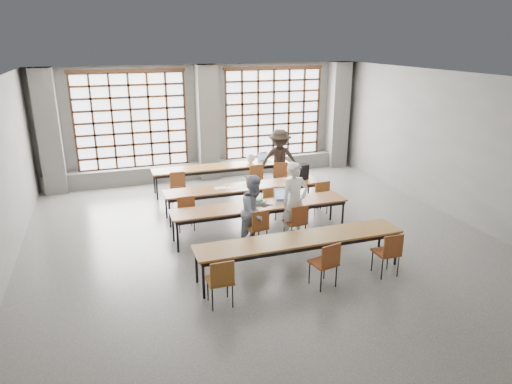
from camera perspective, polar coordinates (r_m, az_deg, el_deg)
floor at (r=9.98m, az=1.04°, el=-6.45°), size 11.00×11.00×0.00m
ceiling at (r=9.07m, az=1.17°, el=13.99°), size 11.00×11.00×0.00m
wall_back at (r=14.55m, az=-6.34°, el=8.74°), size 10.00×0.00×10.00m
wall_front at (r=4.97m, az=23.77°, el=-13.27°), size 10.00×0.00×10.00m
wall_right at (r=11.98m, az=24.31°, el=5.03°), size 0.00×11.00×11.00m
column_left at (r=14.01m, az=-24.45°, el=6.80°), size 0.60×0.55×3.50m
column_mid at (r=14.28m, az=-6.09°, el=8.56°), size 0.60×0.55×3.50m
column_right at (r=15.87m, az=10.16°, el=9.39°), size 0.60×0.55×3.50m
window_left at (r=14.14m, az=-15.32°, el=8.52°), size 3.32×0.12×3.00m
window_right at (r=15.08m, az=2.19°, el=9.77°), size 3.32×0.12×3.00m
sill_ledge at (r=14.69m, az=-5.96°, el=2.84°), size 9.80×0.35×0.50m
desk_row_a at (r=13.28m, az=-4.29°, el=3.03°), size 4.00×0.70×0.73m
desk_row_b at (r=11.43m, az=-1.50°, el=0.45°), size 4.00×0.70×0.73m
desk_row_c at (r=10.16m, az=0.58°, el=-1.93°), size 4.00×0.70×0.73m
desk_row_d at (r=8.56m, az=5.61°, el=-6.12°), size 4.00×0.70×0.73m
chair_back_left at (r=12.46m, az=-9.80°, el=1.12°), size 0.44×0.45×0.88m
chair_back_mid at (r=12.96m, az=-0.13°, el=2.09°), size 0.44×0.44×0.88m
chair_back_right at (r=13.22m, az=3.05°, el=2.40°), size 0.52×0.52×0.88m
chair_mid_left at (r=10.54m, az=-8.80°, el=-2.12°), size 0.42×0.43×0.88m
chair_mid_centre at (r=11.03m, az=1.51°, el=-0.94°), size 0.47×0.47×0.88m
chair_mid_right at (r=11.56m, az=8.00°, el=-0.19°), size 0.43×0.43×0.88m
chair_front_left at (r=9.57m, az=0.21°, el=-4.10°), size 0.49×0.49×0.88m
chair_front_right at (r=9.87m, az=5.13°, el=-3.44°), size 0.46×0.47×0.88m
chair_near_left at (r=7.58m, az=-4.43°, el=-10.65°), size 0.42×0.43×0.88m
chair_near_mid at (r=8.20m, az=8.78°, el=-8.44°), size 0.49×0.50×0.88m
chair_near_right at (r=8.82m, az=16.28°, el=-6.97°), size 0.43×0.43×0.88m
student_male at (r=9.85m, az=4.85°, el=-1.29°), size 0.71×0.53×1.77m
student_female at (r=9.58m, az=-0.12°, el=-2.43°), size 0.96×0.88×1.58m
student_back at (r=13.24m, az=2.97°, el=4.03°), size 1.32×1.05×1.78m
laptop_front at (r=10.40m, az=3.30°, el=-0.72°), size 0.41×0.36×0.26m
laptop_back at (r=13.73m, az=0.98°, el=4.15°), size 0.43×0.39×0.26m
mouse at (r=10.45m, az=5.54°, el=-0.93°), size 0.12×0.10×0.04m
green_box at (r=10.18m, az=0.17°, el=-1.23°), size 0.27×0.16×0.09m
phone at (r=10.10m, az=1.74°, el=-1.61°), size 0.13×0.07×0.01m
paper_sheet_a at (r=11.30m, az=-4.49°, el=0.53°), size 0.30×0.22×0.00m
paper_sheet_b at (r=11.28m, az=-2.88°, el=0.54°), size 0.35×0.29×0.00m
paper_sheet_c at (r=11.43m, az=-1.03°, el=0.81°), size 0.35×0.31×0.00m
backpack at (r=11.94m, az=5.77°, el=2.50°), size 0.36×0.28×0.40m
plastic_bag at (r=13.52m, az=-0.66°, el=4.28°), size 0.30×0.26×0.29m
red_pouch at (r=7.67m, az=-4.57°, el=-10.61°), size 0.22×0.15×0.06m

